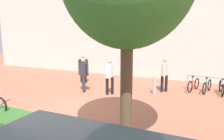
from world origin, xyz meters
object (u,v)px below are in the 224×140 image
Objects in this scene: bike_rack_cluster at (221,87)px; person_suited_navy at (83,73)px; bollard_steel at (154,85)px; person_casual_tan at (165,73)px; person_suited_dark at (83,67)px; person_shirt_white at (110,74)px.

bike_rack_cluster is 6.80m from person_suited_navy.
bollard_steel is 0.90m from person_casual_tan.
person_shirt_white is at bearing -31.31° from person_suited_dark.
bollard_steel is at bearing -7.06° from person_suited_dark.
person_suited_dark reaches higher than bollard_steel.
bollard_steel is at bearing 18.96° from person_suited_navy.
person_casual_tan is at bearing 0.91° from person_suited_dark.
bike_rack_cluster is 1.86× the size of person_suited_navy.
person_suited_navy is at bearing -161.04° from bollard_steel.
bollard_steel is 2.24m from person_shirt_white.
person_suited_dark is (-2.60, 1.58, 0.00)m from person_shirt_white.
person_casual_tan is (2.26, 1.66, 0.00)m from person_shirt_white.
bike_rack_cluster is 2.78m from person_casual_tan.
person_casual_tan is at bearing 62.15° from bollard_steel.
person_suited_navy reaches higher than bike_rack_cluster.
person_suited_navy reaches higher than bollard_steel.
bike_rack_cluster is at bearing 25.40° from bollard_steel.
person_casual_tan is at bearing -163.78° from bike_rack_cluster.
person_shirt_white is 3.04m from person_suited_dark.
person_suited_navy is at bearing -154.11° from person_casual_tan.
person_shirt_white and person_casual_tan have the same top height.
person_suited_navy is (-6.27, -2.54, 0.64)m from bike_rack_cluster.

